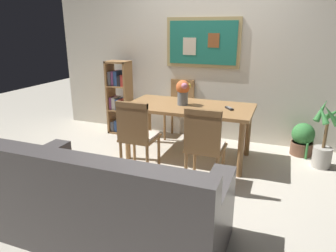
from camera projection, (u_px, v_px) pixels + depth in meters
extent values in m
plane|color=beige|center=(176.00, 175.00, 3.67)|extent=(12.00, 12.00, 0.00)
cube|color=silver|center=(210.00, 54.00, 4.61)|extent=(5.20, 0.10, 2.60)
cube|color=tan|center=(203.00, 43.00, 4.53)|extent=(1.13, 0.02, 0.73)
cube|color=#1E7260|center=(202.00, 43.00, 4.52)|extent=(1.03, 0.01, 0.63)
cube|color=beige|center=(189.00, 46.00, 4.60)|extent=(0.20, 0.00, 0.25)
cube|color=brown|center=(214.00, 40.00, 4.45)|extent=(0.17, 0.00, 0.20)
cube|color=#9E7042|center=(189.00, 107.00, 3.98)|extent=(1.64, 0.85, 0.04)
cylinder|color=#9E7042|center=(127.00, 134.00, 4.04)|extent=(0.07, 0.07, 0.68)
cylinder|color=#9E7042|center=(241.00, 150.00, 3.53)|extent=(0.07, 0.07, 0.68)
cylinder|color=#9E7042|center=(149.00, 120.00, 4.65)|extent=(0.07, 0.07, 0.68)
cylinder|color=#9E7042|center=(248.00, 132.00, 4.14)|extent=(0.07, 0.07, 0.68)
cube|color=#9E7042|center=(206.00, 148.00, 3.33)|extent=(0.40, 0.40, 0.03)
cube|color=beige|center=(206.00, 145.00, 3.32)|extent=(0.36, 0.36, 0.03)
cylinder|color=#9E7042|center=(186.00, 170.00, 3.30)|extent=(0.04, 0.04, 0.42)
cylinder|color=#9E7042|center=(217.00, 176.00, 3.19)|extent=(0.04, 0.04, 0.42)
cylinder|color=#9E7042|center=(195.00, 159.00, 3.61)|extent=(0.04, 0.04, 0.42)
cylinder|color=#9E7042|center=(223.00, 163.00, 3.49)|extent=(0.04, 0.04, 0.42)
cube|color=#9E7042|center=(202.00, 132.00, 3.09)|extent=(0.38, 0.04, 0.46)
cube|color=#9E7042|center=(203.00, 113.00, 3.03)|extent=(0.38, 0.05, 0.06)
cube|color=#9E7042|center=(140.00, 138.00, 3.63)|extent=(0.40, 0.40, 0.03)
cube|color=beige|center=(140.00, 136.00, 3.62)|extent=(0.36, 0.36, 0.03)
cylinder|color=#9E7042|center=(121.00, 159.00, 3.60)|extent=(0.04, 0.04, 0.42)
cylinder|color=#9E7042|center=(147.00, 163.00, 3.49)|extent=(0.04, 0.04, 0.42)
cylinder|color=#9E7042|center=(134.00, 148.00, 3.91)|extent=(0.04, 0.04, 0.42)
cylinder|color=#9E7042|center=(159.00, 152.00, 3.79)|extent=(0.04, 0.04, 0.42)
cube|color=#9E7042|center=(132.00, 123.00, 3.39)|extent=(0.38, 0.04, 0.46)
cube|color=#9E7042|center=(132.00, 105.00, 3.33)|extent=(0.38, 0.05, 0.06)
cube|color=#9E7042|center=(179.00, 111.00, 4.78)|extent=(0.40, 0.40, 0.03)
cube|color=beige|center=(179.00, 110.00, 4.77)|extent=(0.36, 0.36, 0.03)
cylinder|color=#9E7042|center=(192.00, 123.00, 4.94)|extent=(0.04, 0.04, 0.42)
cylinder|color=#9E7042|center=(172.00, 121.00, 5.06)|extent=(0.04, 0.04, 0.42)
cylinder|color=#9E7042|center=(185.00, 129.00, 4.64)|extent=(0.04, 0.04, 0.42)
cylinder|color=#9E7042|center=(165.00, 127.00, 4.75)|extent=(0.04, 0.04, 0.42)
cube|color=#9E7042|center=(183.00, 94.00, 4.86)|extent=(0.38, 0.04, 0.46)
cube|color=#9E7042|center=(183.00, 81.00, 4.80)|extent=(0.38, 0.05, 0.06)
cube|color=#514C4C|center=(116.00, 215.00, 2.54)|extent=(1.80, 0.84, 0.40)
cube|color=#514C4C|center=(90.00, 188.00, 2.12)|extent=(1.80, 0.20, 0.44)
cube|color=#514C4C|center=(35.00, 166.00, 2.72)|extent=(0.18, 0.80, 0.22)
cube|color=#514C4C|center=(214.00, 201.00, 2.17)|extent=(0.18, 0.80, 0.22)
cube|color=maroon|center=(53.00, 177.00, 2.42)|extent=(0.32, 0.16, 0.33)
cube|color=#8C6B4C|center=(102.00, 187.00, 2.27)|extent=(0.32, 0.16, 0.33)
cube|color=#9E7042|center=(111.00, 97.00, 5.05)|extent=(0.03, 0.28, 1.19)
cube|color=#9E7042|center=(129.00, 99.00, 4.94)|extent=(0.03, 0.28, 1.19)
cube|color=#9E7042|center=(121.00, 131.00, 5.17)|extent=(0.36, 0.28, 0.03)
cube|color=#9E7042|center=(118.00, 62.00, 4.82)|extent=(0.36, 0.28, 0.03)
cube|color=#9E7042|center=(120.00, 109.00, 5.06)|extent=(0.30, 0.28, 0.02)
cube|color=#9E7042|center=(119.00, 86.00, 4.94)|extent=(0.30, 0.28, 0.02)
cube|color=#595960|center=(115.00, 125.00, 5.18)|extent=(0.06, 0.22, 0.16)
cube|color=#2D4C8C|center=(119.00, 125.00, 5.15)|extent=(0.05, 0.22, 0.18)
cube|color=#7F3F72|center=(122.00, 125.00, 5.14)|extent=(0.04, 0.22, 0.18)
cube|color=#7F3F72|center=(124.00, 125.00, 5.12)|extent=(0.06, 0.22, 0.19)
cube|color=#7F3F72|center=(128.00, 125.00, 5.09)|extent=(0.06, 0.22, 0.22)
cube|color=#7F3F72|center=(114.00, 102.00, 5.06)|extent=(0.04, 0.22, 0.20)
cube|color=beige|center=(117.00, 103.00, 5.04)|extent=(0.06, 0.22, 0.20)
cube|color=#2D4C8C|center=(120.00, 104.00, 5.03)|extent=(0.05, 0.22, 0.18)
cube|color=#B2332D|center=(123.00, 104.00, 5.01)|extent=(0.06, 0.22, 0.18)
cube|color=#595960|center=(112.00, 78.00, 4.94)|extent=(0.05, 0.22, 0.22)
cube|color=#7F3F72|center=(115.00, 78.00, 4.92)|extent=(0.04, 0.22, 0.23)
cube|color=#2D4C8C|center=(118.00, 78.00, 4.90)|extent=(0.06, 0.22, 0.23)
cube|color=black|center=(122.00, 80.00, 4.89)|extent=(0.05, 0.22, 0.17)
cube|color=#B2332D|center=(125.00, 80.00, 4.86)|extent=(0.06, 0.22, 0.18)
cylinder|color=brown|center=(301.00, 148.00, 4.24)|extent=(0.29, 0.29, 0.18)
cylinder|color=#332319|center=(302.00, 143.00, 4.22)|extent=(0.26, 0.26, 0.02)
sphere|color=#387F3D|center=(303.00, 134.00, 4.18)|extent=(0.30, 0.30, 0.30)
cylinder|color=#387F3D|center=(306.00, 153.00, 4.09)|extent=(0.03, 0.03, 0.27)
cylinder|color=#387F3D|center=(311.00, 147.00, 4.28)|extent=(0.03, 0.03, 0.25)
cylinder|color=#B2ADA3|center=(322.00, 157.00, 3.85)|extent=(0.23, 0.23, 0.26)
cylinder|color=#332319|center=(323.00, 148.00, 3.81)|extent=(0.20, 0.20, 0.02)
cylinder|color=brown|center=(325.00, 135.00, 3.76)|extent=(0.04, 0.04, 0.34)
cone|color=#387F3D|center=(333.00, 114.00, 3.75)|extent=(0.25, 0.19, 0.23)
cone|color=#387F3D|center=(322.00, 110.00, 3.75)|extent=(0.21, 0.23, 0.29)
cone|color=#387F3D|center=(323.00, 115.00, 3.66)|extent=(0.18, 0.21, 0.23)
cone|color=#387F3D|center=(331.00, 115.00, 3.58)|extent=(0.24, 0.11, 0.27)
cylinder|color=slate|center=(183.00, 98.00, 3.98)|extent=(0.14, 0.14, 0.17)
sphere|color=#D86633|center=(183.00, 87.00, 3.93)|extent=(0.18, 0.18, 0.18)
sphere|color=#EACC4C|center=(182.00, 85.00, 3.99)|extent=(0.07, 0.07, 0.07)
sphere|color=pink|center=(184.00, 86.00, 3.86)|extent=(0.08, 0.08, 0.08)
sphere|color=#EACC4C|center=(188.00, 86.00, 3.92)|extent=(0.07, 0.07, 0.07)
cube|color=black|center=(229.00, 108.00, 3.79)|extent=(0.13, 0.15, 0.02)
cube|color=gray|center=(229.00, 107.00, 3.78)|extent=(0.09, 0.10, 0.00)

